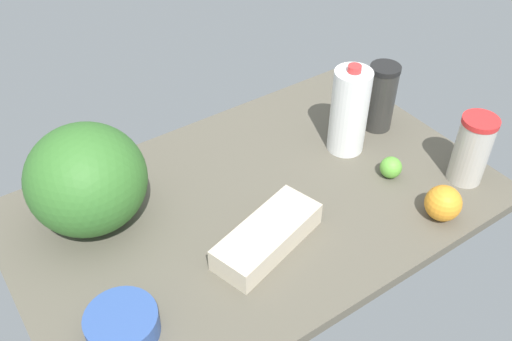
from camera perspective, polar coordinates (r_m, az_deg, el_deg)
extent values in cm
cube|color=#585346|center=(145.70, 0.00, -3.42)|extent=(120.00, 76.00, 3.00)
cylinder|color=beige|center=(155.34, 20.73, 1.78)|extent=(8.94, 8.94, 17.73)
cylinder|color=red|center=(149.91, 21.58, 4.61)|extent=(9.21, 9.21, 1.40)
cube|color=beige|center=(131.97, 1.15, -6.59)|extent=(30.08, 18.32, 6.05)
cylinder|color=white|center=(155.69, 9.29, 5.85)|extent=(10.13, 10.13, 24.47)
cylinder|color=red|center=(148.66, 9.84, 10.00)|extent=(3.55, 3.55, 1.80)
ellipsoid|color=#356E2A|center=(136.76, -16.59, -0.84)|extent=(27.92, 27.92, 25.94)
cylinder|color=#302F2C|center=(167.45, 12.34, 6.97)|extent=(8.32, 8.32, 18.73)
cylinder|color=black|center=(162.21, 12.84, 9.92)|extent=(8.57, 8.57, 1.40)
cylinder|color=#315096|center=(120.64, -13.23, -14.74)|extent=(14.85, 14.85, 5.45)
sphere|color=orange|center=(144.75, 18.21, -3.12)|extent=(8.91, 8.91, 8.91)
sphere|color=#60AF3A|center=(153.87, 13.34, 0.30)|extent=(5.79, 5.79, 5.79)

